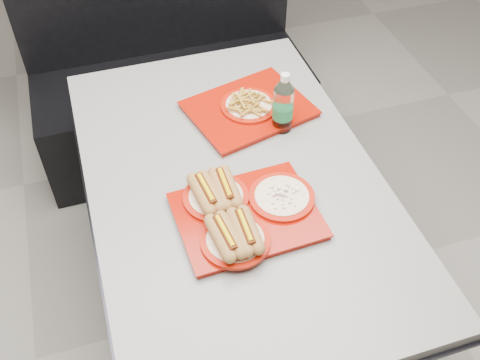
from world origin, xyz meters
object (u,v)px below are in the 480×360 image
object	(u,v)px
booth_bench	(169,73)
tray_far	(249,107)
diner_table	(234,212)
water_bottle	(283,106)
tray_near	(241,212)

from	to	relation	value
booth_bench	tray_far	size ratio (longest dim) A/B	2.87
diner_table	water_bottle	xyz separation A→B (m)	(0.23, 0.18, 0.26)
booth_bench	tray_near	bearing A→B (deg)	-91.36
tray_far	water_bottle	distance (m)	0.16
tray_near	tray_far	xyz separation A→B (m)	(0.18, 0.46, -0.01)
booth_bench	tray_far	bearing A→B (deg)	-79.69
tray_near	tray_far	size ratio (longest dim) A/B	0.90
booth_bench	water_bottle	distance (m)	1.04
booth_bench	tray_near	world-z (taller)	booth_bench
diner_table	water_bottle	size ratio (longest dim) A/B	6.35
booth_bench	tray_far	distance (m)	0.89
tray_far	diner_table	bearing A→B (deg)	-116.35
water_bottle	diner_table	bearing A→B (deg)	-142.00
booth_bench	tray_near	xyz separation A→B (m)	(-0.03, -1.26, 0.38)
booth_bench	water_bottle	size ratio (longest dim) A/B	6.04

